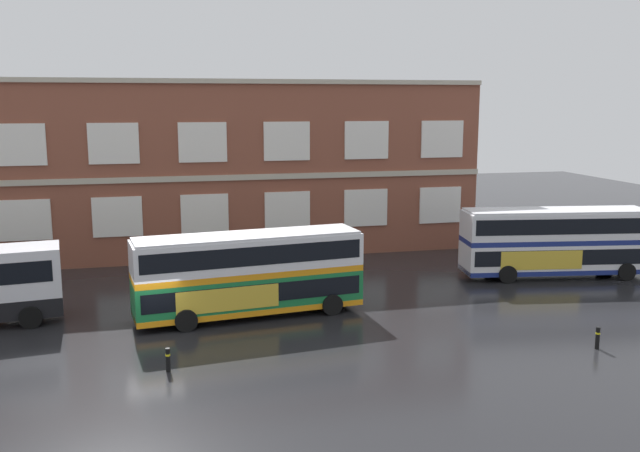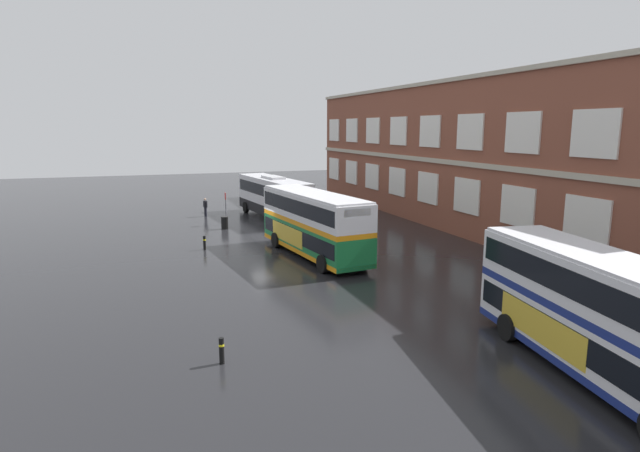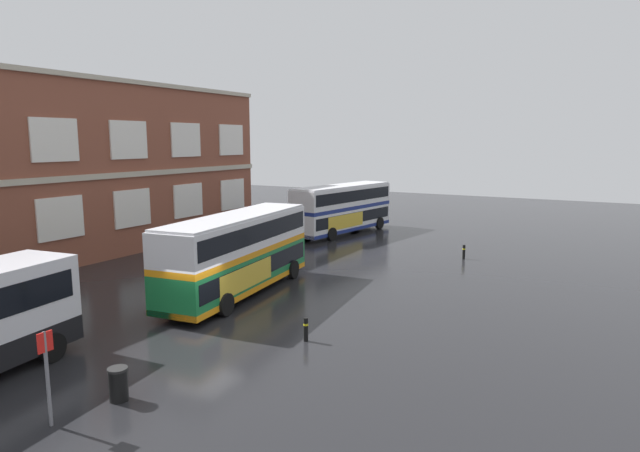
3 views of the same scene
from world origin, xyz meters
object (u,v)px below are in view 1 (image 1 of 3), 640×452
double_decker_near (249,273)px  safety_bollard_west (168,360)px  double_decker_middle (555,241)px  safety_bollard_east (598,337)px

double_decker_near → safety_bollard_west: (-4.03, -6.38, -1.66)m
double_decker_middle → safety_bollard_east: bearing=-113.7°
double_decker_near → safety_bollard_east: bearing=-30.2°
safety_bollard_east → double_decker_near: bearing=149.8°
double_decker_near → safety_bollard_west: bearing=-122.3°
double_decker_middle → safety_bollard_west: size_ratio=11.85×
double_decker_near → safety_bollard_west: size_ratio=11.82×
double_decker_near → safety_bollard_east: (13.74, -7.99, -1.66)m
safety_bollard_west → safety_bollard_east: size_ratio=1.00×
double_decker_near → double_decker_middle: 19.11m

